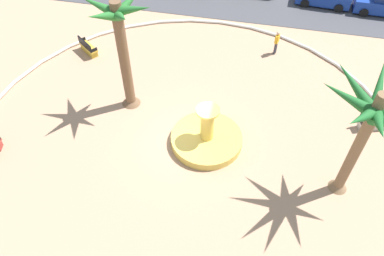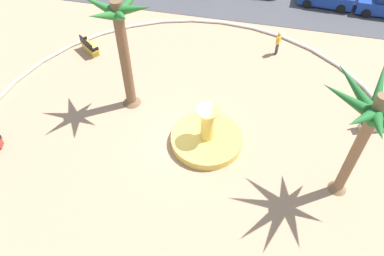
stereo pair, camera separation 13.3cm
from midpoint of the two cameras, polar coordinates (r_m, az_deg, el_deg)
ground_plane at (r=19.90m, az=-0.74°, el=-1.85°), size 80.00×80.00×0.00m
plaza_curb at (r=19.82m, az=-0.74°, el=-1.66°), size 22.95×22.95×0.20m
fountain at (r=19.56m, az=2.40°, el=-1.54°), size 3.70×3.70×2.41m
palm_tree_near_fountain at (r=19.28m, az=-10.38°, el=13.61°), size 3.62×3.47×6.64m
palm_tree_by_curb at (r=15.91m, az=25.73°, el=1.27°), size 4.61×4.55×6.21m
bench_east at (r=26.22m, az=-15.00°, el=11.61°), size 1.57×1.37×1.00m
bench_west at (r=22.42m, az=25.86°, el=0.48°), size 1.68×0.95×1.00m
person_cyclist_photo at (r=25.49m, az=12.99°, el=12.50°), size 0.30×0.51×1.65m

